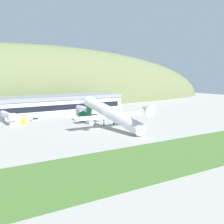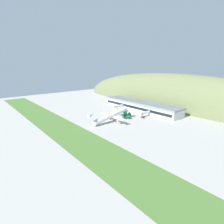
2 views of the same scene
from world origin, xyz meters
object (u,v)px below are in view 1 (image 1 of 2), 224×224
at_px(fuel_truck, 17,121).
at_px(terminal_building, 33,105).
at_px(service_car_1, 94,116).
at_px(traffic_cone_0, 2,127).
at_px(service_car_0, 35,120).
at_px(jetway_0, 8,115).
at_px(jetway_1, 85,109).
at_px(cargo_airplane, 110,114).

bearing_deg(fuel_truck, terminal_building, 56.12).
distance_m(service_car_1, traffic_cone_0, 48.27).
bearing_deg(fuel_truck, service_car_0, 31.67).
height_order(terminal_building, jetway_0, terminal_building).
xyz_separation_m(service_car_1, fuel_truck, (-40.51, -0.69, 0.90)).
bearing_deg(service_car_0, jetway_1, -2.19).
height_order(jetway_0, service_car_0, jetway_0).
xyz_separation_m(service_car_0, traffic_cone_0, (-18.41, -10.47, -0.30)).
xyz_separation_m(jetway_0, jetway_1, (40.55, 0.95, -0.00)).
relative_size(service_car_0, service_car_1, 1.03).
distance_m(jetway_1, service_car_0, 27.33).
height_order(terminal_building, service_car_0, terminal_building).
xyz_separation_m(jetway_1, cargo_airplane, (-8.61, -36.87, 2.22)).
bearing_deg(cargo_airplane, traffic_cone_0, 143.36).
height_order(jetway_0, cargo_airplane, cargo_airplane).
height_order(service_car_0, service_car_1, service_car_1).
relative_size(terminal_building, fuel_truck, 15.18).
height_order(terminal_building, service_car_1, terminal_building).
relative_size(jetway_1, cargo_airplane, 0.29).
bearing_deg(service_car_1, fuel_truck, -179.02).
bearing_deg(service_car_0, traffic_cone_0, -150.38).
xyz_separation_m(service_car_0, service_car_1, (29.65, -6.01, 0.05)).
relative_size(terminal_building, jetway_0, 6.23).
relative_size(terminal_building, traffic_cone_0, 176.81).
xyz_separation_m(cargo_airplane, traffic_cone_0, (-36.90, 27.44, -5.93)).
relative_size(service_car_0, fuel_truck, 0.62).
height_order(cargo_airplane, service_car_1, cargo_airplane).
distance_m(jetway_1, traffic_cone_0, 46.62).
relative_size(cargo_airplane, fuel_truck, 7.47).
bearing_deg(service_car_1, service_car_0, 168.55).
xyz_separation_m(jetway_0, traffic_cone_0, (-4.96, -8.48, -3.71)).
bearing_deg(terminal_building, fuel_truck, -123.88).
xyz_separation_m(jetway_1, service_car_1, (2.55, -4.97, -3.36)).
relative_size(service_car_1, traffic_cone_0, 7.05).
relative_size(jetway_0, service_car_1, 4.02).
distance_m(service_car_1, fuel_truck, 40.53).
bearing_deg(service_car_0, service_car_1, -11.45).
xyz_separation_m(jetway_1, fuel_truck, (-37.96, -5.66, -2.46)).
distance_m(terminal_building, cargo_airplane, 56.94).
bearing_deg(service_car_1, jetway_1, 117.17).
relative_size(terminal_building, service_car_1, 25.06).
bearing_deg(cargo_airplane, service_car_0, 116.00).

